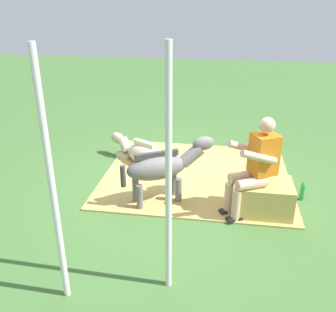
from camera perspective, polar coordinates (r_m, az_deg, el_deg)
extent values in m
plane|color=#426B33|center=(5.69, 1.83, -4.22)|extent=(24.00, 24.00, 0.00)
cube|color=tan|center=(5.92, 4.42, -2.97)|extent=(2.91, 2.57, 0.02)
cube|color=tan|center=(5.02, 14.53, -6.28)|extent=(0.73, 0.55, 0.44)
cylinder|color=#D8AD8C|center=(4.70, 12.89, -4.18)|extent=(0.42, 0.31, 0.14)
cylinder|color=#D8AD8C|center=(4.75, 10.49, -7.70)|extent=(0.11, 0.11, 0.44)
cube|color=black|center=(4.85, 10.32, -9.64)|extent=(0.24, 0.19, 0.06)
cylinder|color=#D8AD8C|center=(4.85, 11.67, -3.15)|extent=(0.42, 0.31, 0.14)
cylinder|color=#D8AD8C|center=(4.90, 9.35, -6.57)|extent=(0.11, 0.11, 0.44)
cube|color=black|center=(4.99, 9.21, -8.47)|extent=(0.24, 0.19, 0.06)
cube|color=orange|center=(4.74, 14.69, 0.29)|extent=(0.40, 0.39, 0.52)
cylinder|color=#D8AD8C|center=(4.50, 13.93, -0.19)|extent=(0.48, 0.32, 0.26)
cylinder|color=#D8AD8C|center=(4.75, 11.89, 1.29)|extent=(0.48, 0.32, 0.26)
sphere|color=#D8AD8C|center=(4.61, 15.17, 4.63)|extent=(0.20, 0.20, 0.20)
ellipsoid|color=slate|center=(4.95, -1.75, -1.81)|extent=(0.89, 0.69, 0.34)
cylinder|color=slate|center=(5.27, 0.85, -4.38)|extent=(0.09, 0.09, 0.36)
cylinder|color=slate|center=(5.11, 1.65, -5.37)|extent=(0.09, 0.09, 0.36)
cylinder|color=slate|center=(5.12, -5.04, -5.37)|extent=(0.09, 0.09, 0.36)
cylinder|color=slate|center=(4.96, -4.42, -6.44)|extent=(0.09, 0.09, 0.36)
cylinder|color=slate|center=(5.07, 3.61, 0.04)|extent=(0.41, 0.33, 0.33)
ellipsoid|color=slate|center=(5.08, 5.52, 1.98)|extent=(0.36, 0.29, 0.20)
cube|color=#3A3838|center=(4.87, -1.77, 0.20)|extent=(0.55, 0.34, 0.08)
cylinder|color=#3A3838|center=(4.86, -7.02, -3.15)|extent=(0.07, 0.07, 0.30)
ellipsoid|color=beige|center=(6.19, -3.10, 0.02)|extent=(0.96, 0.80, 0.36)
cube|color=beige|center=(6.60, -6.52, 0.20)|extent=(0.36, 0.35, 0.10)
cylinder|color=beige|center=(6.54, -6.72, 1.77)|extent=(0.34, 0.30, 0.30)
ellipsoid|color=beige|center=(6.63, -7.83, 2.78)|extent=(0.34, 0.29, 0.20)
cube|color=beige|center=(6.17, -3.69, 1.92)|extent=(0.42, 0.30, 0.08)
cylinder|color=#268C3F|center=(5.53, 20.11, -5.35)|extent=(0.07, 0.07, 0.23)
cone|color=#268C3F|center=(5.46, 20.32, -4.02)|extent=(0.06, 0.06, 0.06)
cylinder|color=silver|center=(3.22, 0.08, -3.70)|extent=(0.06, 0.06, 2.37)
cylinder|color=silver|center=(3.25, -17.56, -4.61)|extent=(0.06, 0.06, 2.37)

